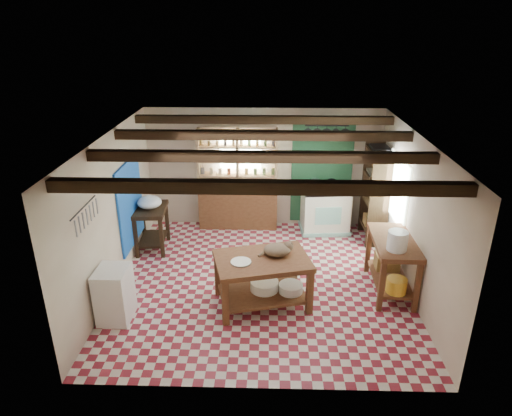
{
  "coord_description": "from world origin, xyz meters",
  "views": [
    {
      "loc": [
        0.11,
        -6.92,
        4.32
      ],
      "look_at": [
        -0.1,
        0.3,
        1.29
      ],
      "focal_mm": 32.0,
      "sensor_mm": 36.0,
      "label": 1
    }
  ],
  "objects_px": {
    "work_table": "(262,281)",
    "prep_table": "(152,228)",
    "stove": "(325,210)",
    "white_cabinet": "(114,294)",
    "right_counter": "(391,265)",
    "cat": "(277,250)"
  },
  "relations": [
    {
      "from": "stove",
      "to": "cat",
      "type": "bearing_deg",
      "value": -116.81
    },
    {
      "from": "work_table",
      "to": "cat",
      "type": "relative_size",
      "value": 3.37
    },
    {
      "from": "work_table",
      "to": "stove",
      "type": "height_order",
      "value": "stove"
    },
    {
      "from": "right_counter",
      "to": "cat",
      "type": "xyz_separation_m",
      "value": [
        -1.93,
        -0.35,
        0.44
      ]
    },
    {
      "from": "work_table",
      "to": "cat",
      "type": "xyz_separation_m",
      "value": [
        0.23,
        0.11,
        0.51
      ]
    },
    {
      "from": "prep_table",
      "to": "cat",
      "type": "bearing_deg",
      "value": -39.41
    },
    {
      "from": "right_counter",
      "to": "prep_table",
      "type": "bearing_deg",
      "value": 164.1
    },
    {
      "from": "white_cabinet",
      "to": "cat",
      "type": "distance_m",
      "value": 2.59
    },
    {
      "from": "cat",
      "to": "stove",
      "type": "bearing_deg",
      "value": 44.11
    },
    {
      "from": "stove",
      "to": "right_counter",
      "type": "relative_size",
      "value": 0.74
    },
    {
      "from": "work_table",
      "to": "white_cabinet",
      "type": "bearing_deg",
      "value": 177.4
    },
    {
      "from": "right_counter",
      "to": "cat",
      "type": "relative_size",
      "value": 3.1
    },
    {
      "from": "white_cabinet",
      "to": "prep_table",
      "type": "bearing_deg",
      "value": 90.68
    },
    {
      "from": "white_cabinet",
      "to": "right_counter",
      "type": "distance_m",
      "value": 4.49
    },
    {
      "from": "right_counter",
      "to": "cat",
      "type": "bearing_deg",
      "value": -167.95
    },
    {
      "from": "work_table",
      "to": "prep_table",
      "type": "distance_m",
      "value": 2.9
    },
    {
      "from": "stove",
      "to": "white_cabinet",
      "type": "distance_m",
      "value": 4.81
    },
    {
      "from": "prep_table",
      "to": "white_cabinet",
      "type": "bearing_deg",
      "value": -94.45
    },
    {
      "from": "right_counter",
      "to": "stove",
      "type": "bearing_deg",
      "value": 111.72
    },
    {
      "from": "white_cabinet",
      "to": "stove",
      "type": "bearing_deg",
      "value": 43.57
    },
    {
      "from": "work_table",
      "to": "cat",
      "type": "height_order",
      "value": "cat"
    },
    {
      "from": "white_cabinet",
      "to": "right_counter",
      "type": "relative_size",
      "value": 0.63
    }
  ]
}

